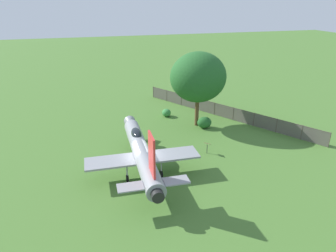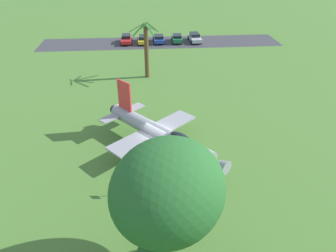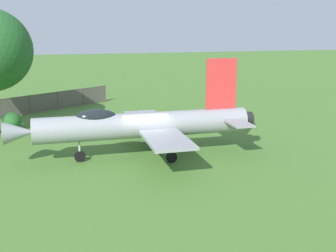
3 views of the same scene
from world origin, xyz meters
name	(u,v)px [view 1 (image 1 of 3)]	position (x,y,z in m)	size (l,w,h in m)	color
ground_plane	(142,172)	(0.00, 0.00, 0.00)	(200.00, 200.00, 0.00)	#47722D
display_jet	(141,150)	(-0.01, -0.31, 1.90)	(9.34, 13.90, 5.43)	gray
shade_tree	(198,77)	(-8.18, -8.63, 5.67)	(6.25, 5.73, 8.46)	brown
perimeter_fence	(224,111)	(-12.27, -10.07, 0.86)	(12.93, 21.13, 1.63)	#4C4238
shrub_near_fence	(204,123)	(-8.74, -7.60, 0.65)	(1.64, 1.33, 1.29)	#235B26
shrub_by_tree	(166,113)	(-5.56, -12.30, 0.49)	(1.08, 1.18, 0.97)	#387F3D
info_plaque	(207,145)	(-6.65, -1.71, 0.85)	(0.70, 0.71, 1.14)	#333333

